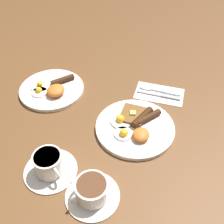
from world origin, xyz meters
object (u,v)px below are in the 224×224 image
(breakfast_plate_far, at_px, (52,89))
(teacup_near, at_px, (92,191))
(knife, at_px, (161,95))
(breakfast_plate_near, at_px, (135,126))
(spoon, at_px, (150,88))
(teacup_far, at_px, (49,165))

(breakfast_plate_far, xyz_separation_m, teacup_near, (-0.35, -0.35, 0.02))
(breakfast_plate_far, bearing_deg, knife, -71.45)
(breakfast_plate_near, relative_size, spoon, 1.66)
(teacup_near, distance_m, teacup_far, 0.16)
(teacup_far, height_order, knife, teacup_far)
(breakfast_plate_near, xyz_separation_m, teacup_near, (-0.29, 0.03, 0.02))
(breakfast_plate_far, height_order, teacup_near, teacup_near)
(breakfast_plate_near, height_order, teacup_near, teacup_near)
(teacup_far, xyz_separation_m, knife, (0.47, -0.22, -0.02))
(breakfast_plate_near, bearing_deg, spoon, 2.86)
(breakfast_plate_near, distance_m, knife, 0.21)
(teacup_far, distance_m, spoon, 0.52)
(breakfast_plate_far, relative_size, teacup_far, 1.60)
(knife, relative_size, spoon, 1.05)
(breakfast_plate_far, bearing_deg, breakfast_plate_near, -99.49)
(breakfast_plate_near, height_order, teacup_far, teacup_far)
(teacup_near, xyz_separation_m, knife, (0.49, -0.07, -0.02))
(knife, xyz_separation_m, spoon, (0.02, 0.05, 0.00))
(breakfast_plate_near, distance_m, teacup_far, 0.32)
(knife, bearing_deg, teacup_near, 76.97)
(teacup_far, bearing_deg, spoon, -19.01)
(spoon, bearing_deg, breakfast_plate_near, 89.67)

